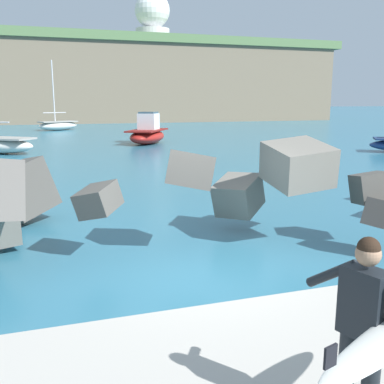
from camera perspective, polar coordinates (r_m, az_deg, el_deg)
ground_plane at (r=8.41m, az=1.76°, el=-10.01°), size 400.00×400.00×0.00m
breakwater_jetty at (r=9.25m, az=-5.66°, el=-1.12°), size 26.07×7.30×2.34m
surfer_with_board at (r=4.14m, az=22.57°, el=-15.42°), size 2.10×1.40×1.78m
boat_near_right at (r=49.67m, az=-16.79°, el=8.23°), size 4.56×3.36×7.18m
boat_mid_left at (r=32.89m, az=-5.72°, el=7.46°), size 4.20×5.06×2.30m
radar_dome at (r=84.32m, az=-5.10°, el=21.12°), size 6.17×6.17×9.51m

